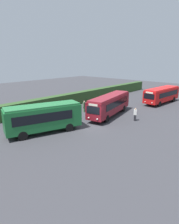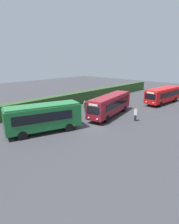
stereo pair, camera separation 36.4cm
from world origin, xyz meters
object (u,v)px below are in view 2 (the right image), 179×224
object	(u,v)px
bus_green	(43,117)
bus_red	(163,94)
bus_maroon	(110,104)
person_left	(85,106)
person_right	(136,114)
person_center	(92,105)

from	to	relation	value
bus_green	bus_red	xyz separation A→B (m)	(24.39, -3.86, -0.16)
bus_green	bus_maroon	size ratio (longest dim) A/B	0.83
bus_green	person_left	xyz separation A→B (m)	(9.69, 2.73, -0.92)
bus_red	bus_green	bearing A→B (deg)	-4.73
bus_maroon	bus_red	size ratio (longest dim) A/B	1.10
bus_red	person_right	bearing A→B (deg)	11.97
bus_maroon	person_right	distance (m)	4.31
person_left	person_center	world-z (taller)	person_center
bus_green	bus_maroon	xyz separation A→B (m)	(10.87, -1.44, -0.11)
bus_green	person_right	world-z (taller)	bus_green
bus_maroon	bus_green	bearing A→B (deg)	-19.63
bus_red	person_right	distance (m)	13.47
bus_maroon	person_right	world-z (taller)	bus_maroon
person_left	person_right	size ratio (longest dim) A/B	1.01
bus_red	person_left	size ratio (longest dim) A/B	5.29
person_left	person_right	distance (m)	8.50
person_left	bus_red	bearing A→B (deg)	72.74
person_center	person_right	xyz separation A→B (m)	(0.01, -8.04, -0.05)
bus_maroon	person_center	xyz separation A→B (m)	(0.18, 3.81, -0.77)
bus_green	person_left	bearing A→B (deg)	34.29
person_left	person_right	xyz separation A→B (m)	(1.38, -8.39, -0.01)
bus_maroon	person_left	distance (m)	4.40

